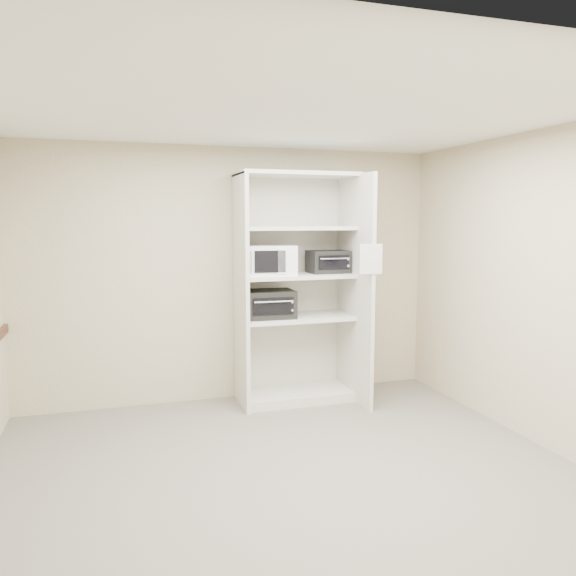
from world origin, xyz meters
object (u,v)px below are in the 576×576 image
object	(u,v)px
shelving_unit	(300,296)
toaster_oven_upper	(328,262)
microwave	(269,260)
toaster_oven_lower	(269,304)

from	to	relation	value
shelving_unit	toaster_oven_upper	world-z (taller)	shelving_unit
shelving_unit	microwave	distance (m)	0.52
toaster_oven_lower	shelving_unit	bearing A→B (deg)	4.82
toaster_oven_upper	toaster_oven_lower	size ratio (longest dim) A/B	0.81
microwave	toaster_oven_lower	world-z (taller)	microwave
shelving_unit	toaster_oven_lower	world-z (taller)	shelving_unit
microwave	toaster_oven_lower	size ratio (longest dim) A/B	0.99
toaster_oven_upper	toaster_oven_lower	bearing A→B (deg)	-179.92
toaster_oven_upper	toaster_oven_lower	xyz separation A→B (m)	(-0.66, -0.01, -0.43)
microwave	toaster_oven_upper	world-z (taller)	microwave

